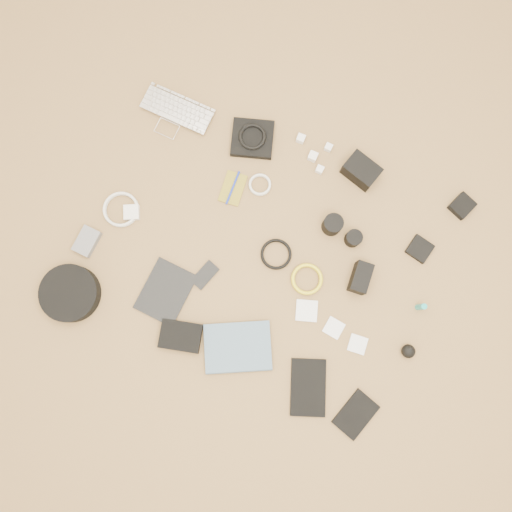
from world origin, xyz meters
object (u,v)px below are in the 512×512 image
(phone, at_px, (205,275))
(paperback, at_px, (239,372))
(laptop, at_px, (173,118))
(dslr_camera, at_px, (361,171))
(tablet, at_px, (166,292))
(headphone_case, at_px, (70,293))

(phone, relative_size, paperback, 0.44)
(laptop, bearing_deg, paperback, -50.04)
(dslr_camera, height_order, paperback, dslr_camera)
(tablet, height_order, headphone_case, headphone_case)
(tablet, distance_m, headphone_case, 0.36)
(laptop, relative_size, tablet, 1.32)
(dslr_camera, distance_m, paperback, 0.92)
(laptop, height_order, phone, laptop)
(laptop, distance_m, dslr_camera, 0.79)
(tablet, bearing_deg, dslr_camera, 58.09)
(tablet, relative_size, paperback, 0.88)
(tablet, bearing_deg, headphone_case, -152.50)
(tablet, xyz_separation_m, phone, (0.12, 0.12, -0.00))
(dslr_camera, bearing_deg, laptop, -157.53)
(headphone_case, bearing_deg, laptop, 83.11)
(tablet, bearing_deg, phone, 49.62)
(headphone_case, height_order, paperback, headphone_case)
(laptop, distance_m, phone, 0.66)
(laptop, relative_size, paperback, 1.16)
(tablet, xyz_separation_m, paperback, (0.38, -0.18, 0.01))
(dslr_camera, bearing_deg, phone, -106.83)
(laptop, height_order, paperback, paperback)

